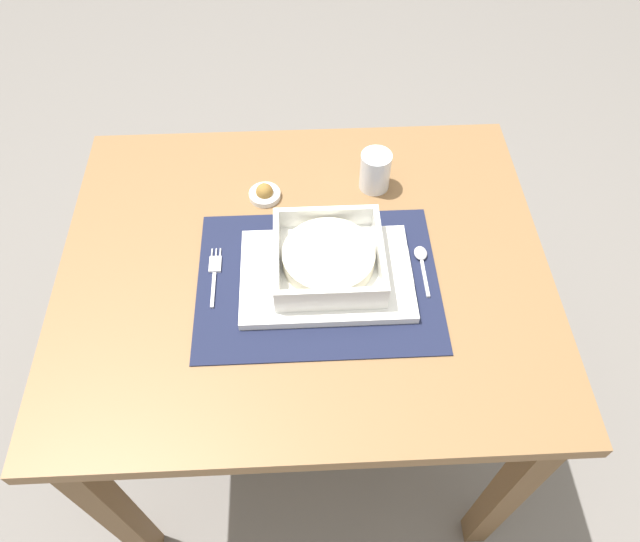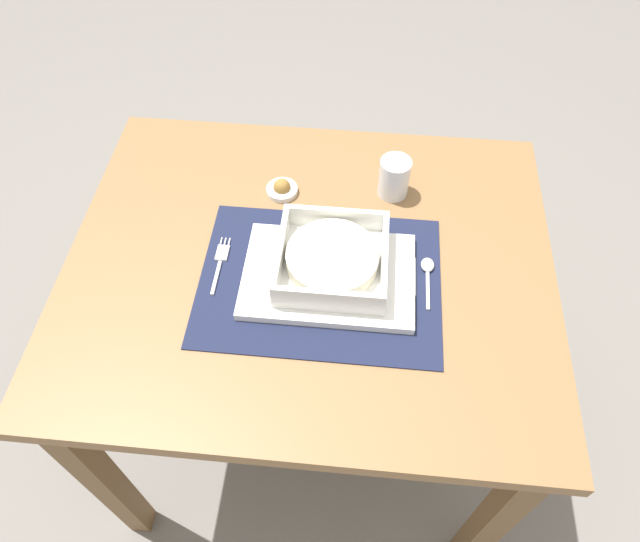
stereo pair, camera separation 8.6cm
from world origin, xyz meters
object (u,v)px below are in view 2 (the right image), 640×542
fork (220,261)px  spoon (428,270)px  dining_table (310,294)px  drinking_glass (394,179)px  butter_knife (412,294)px  condiment_saucer (282,189)px  porridge_bowl (332,260)px  bread_knife (398,280)px

fork → spoon: bearing=-2.3°
fork → dining_table: bearing=2.2°
drinking_glass → fork: bearing=-145.9°
butter_knife → condiment_saucer: condiment_saucer is taller
porridge_bowl → drinking_glass: 0.24m
fork → butter_knife: butter_knife is taller
dining_table → butter_knife: (0.19, -0.06, 0.11)m
drinking_glass → condiment_saucer: (-0.22, -0.02, -0.03)m
spoon → condiment_saucer: size_ratio=1.78×
drinking_glass → spoon: bearing=-71.1°
dining_table → porridge_bowl: porridge_bowl is taller
fork → spoon: (0.38, 0.01, 0.00)m
condiment_saucer → fork: bearing=-115.2°
fork → spoon: size_ratio=1.17×
fork → condiment_saucer: size_ratio=2.08×
porridge_bowl → dining_table: bearing=151.7°
dining_table → fork: size_ratio=6.90×
fork → butter_knife: (0.35, -0.04, 0.00)m
fork → porridge_bowl: bearing=-5.8°
dining_table → porridge_bowl: (0.04, -0.02, 0.15)m
butter_knife → fork: bearing=173.1°
dining_table → porridge_bowl: bearing=-28.3°
dining_table → drinking_glass: size_ratio=10.94×
porridge_bowl → condiment_saucer: bearing=121.1°
spoon → porridge_bowl: bearing=-177.1°
bread_knife → condiment_saucer: 0.31m
bread_knife → drinking_glass: 0.23m
porridge_bowl → butter_knife: bearing=-13.8°
spoon → bread_knife: 0.06m
condiment_saucer → dining_table: bearing=-66.7°
bread_knife → condiment_saucer: condiment_saucer is taller
dining_table → condiment_saucer: bearing=113.3°
porridge_bowl → bread_knife: size_ratio=1.50×
fork → bread_knife: (0.33, -0.01, 0.00)m
dining_table → bread_knife: 0.20m
fork → bread_knife: size_ratio=1.02×
dining_table → bread_knife: size_ratio=7.04×
butter_knife → condiment_saucer: size_ratio=2.27×
porridge_bowl → spoon: 0.18m
porridge_bowl → spoon: size_ratio=1.72×
dining_table → butter_knife: size_ratio=6.29×
porridge_bowl → bread_knife: 0.13m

